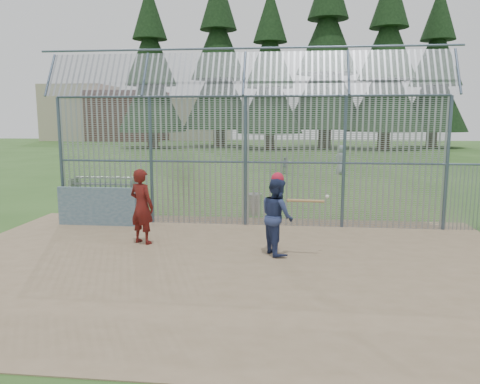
# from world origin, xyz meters

# --- Properties ---
(ground) EXTENTS (120.00, 120.00, 0.00)m
(ground) POSITION_xyz_m (0.00, 0.00, 0.00)
(ground) COLOR #2D511E
(ground) RESTS_ON ground
(dirt_infield) EXTENTS (14.00, 10.00, 0.02)m
(dirt_infield) POSITION_xyz_m (0.00, -0.50, 0.01)
(dirt_infield) COLOR #756047
(dirt_infield) RESTS_ON ground
(dugout_wall) EXTENTS (2.50, 0.12, 1.20)m
(dugout_wall) POSITION_xyz_m (-4.60, 2.90, 0.62)
(dugout_wall) COLOR #38566B
(dugout_wall) RESTS_ON dirt_infield
(batter) EXTENTS (1.05, 1.14, 1.90)m
(batter) POSITION_xyz_m (1.10, 0.42, 0.97)
(batter) COLOR navy
(batter) RESTS_ON dirt_infield
(onlooker) EXTENTS (0.87, 0.74, 2.01)m
(onlooker) POSITION_xyz_m (-2.53, 1.01, 1.03)
(onlooker) COLOR maroon
(onlooker) RESTS_ON dirt_infield
(bg_kid_standing) EXTENTS (1.00, 0.89, 1.72)m
(bg_kid_standing) POSITION_xyz_m (4.33, 17.48, 0.86)
(bg_kid_standing) COLOR gray
(bg_kid_standing) RESTS_ON ground
(bg_kid_seated) EXTENTS (0.64, 0.40, 1.02)m
(bg_kid_seated) POSITION_xyz_m (1.03, 17.20, 0.51)
(bg_kid_seated) COLOR slate
(bg_kid_seated) RESTS_ON ground
(batting_gear) EXTENTS (1.40, 0.36, 0.71)m
(batting_gear) POSITION_xyz_m (1.21, 0.40, 1.83)
(batting_gear) COLOR #B81832
(batting_gear) RESTS_ON ground
(trash_can) EXTENTS (0.56, 0.56, 0.82)m
(trash_can) POSITION_xyz_m (0.16, 5.09, 0.38)
(trash_can) COLOR #999CA2
(trash_can) RESTS_ON ground
(bleacher) EXTENTS (3.00, 0.95, 0.72)m
(bleacher) POSITION_xyz_m (-6.79, 8.74, 0.41)
(bleacher) COLOR slate
(bleacher) RESTS_ON ground
(backstop_fence) EXTENTS (20.09, 0.81, 5.30)m
(backstop_fence) POSITION_xyz_m (1.81, 3.43, 2.36)
(backstop_fence) COLOR #47566B
(backstop_fence) RESTS_ON ground
(conifer_row) EXTENTS (38.48, 12.26, 20.20)m
(conifer_row) POSITION_xyz_m (1.93, 41.51, 10.83)
(conifer_row) COLOR #332319
(conifer_row) RESTS_ON ground
(distant_buildings) EXTENTS (26.50, 10.50, 8.00)m
(distant_buildings) POSITION_xyz_m (-23.18, 56.49, 3.60)
(distant_buildings) COLOR brown
(distant_buildings) RESTS_ON ground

